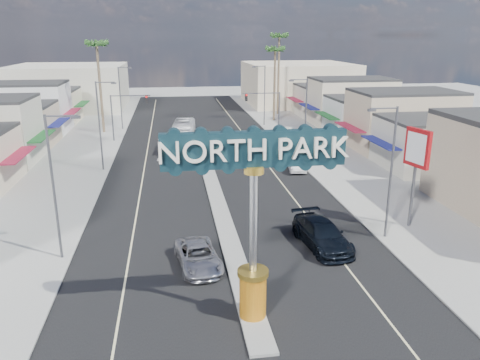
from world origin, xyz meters
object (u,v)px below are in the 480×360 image
object	(u,v)px
suv_left	(198,256)
bank_pylon_sign	(417,154)
suv_right	(322,234)
traffic_signal_right	(266,105)
streetlight_l_mid	(101,122)
streetlight_r_near	(389,167)
city_bus	(183,135)
palm_right_far	(279,41)
car_parked_right	(296,163)
streetlight_l_near	(56,181)
palm_right_mid	(275,53)
streetlight_r_far	(264,92)
palm_left_far	(97,49)
streetlight_l_far	(121,95)
streetlight_r_mid	(304,116)
gateway_sign	(254,205)
traffic_signal_left	(126,108)

from	to	relation	value
suv_left	bank_pylon_sign	bearing A→B (deg)	6.50
suv_right	bank_pylon_sign	bearing A→B (deg)	9.75
traffic_signal_right	streetlight_l_mid	xyz separation A→B (m)	(-19.62, -13.99, 0.79)
streetlight_r_near	city_bus	xyz separation A→B (m)	(-12.59, 29.40, -3.56)
palm_right_far	car_parked_right	world-z (taller)	palm_right_far
streetlight_l_near	palm_right_mid	bearing A→B (deg)	63.01
streetlight_r_far	car_parked_right	size ratio (longest dim) A/B	1.98
palm_left_far	palm_right_mid	bearing A→B (deg)	12.99
streetlight_l_mid	palm_right_mid	world-z (taller)	palm_right_mid
streetlight_r_far	palm_right_mid	distance (m)	7.30
streetlight_l_far	streetlight_r_mid	bearing A→B (deg)	-46.52
streetlight_l_mid	suv_right	world-z (taller)	streetlight_l_mid
streetlight_r_mid	gateway_sign	bearing A→B (deg)	-110.42
gateway_sign	streetlight_l_near	distance (m)	13.19
streetlight_r_far	suv_right	distance (m)	43.10
city_bus	bank_pylon_sign	distance (m)	32.02
gateway_sign	traffic_signal_left	size ratio (longest dim) A/B	1.53
gateway_sign	streetlight_r_near	xyz separation A→B (m)	(10.43, 8.02, -0.86)
traffic_signal_right	streetlight_l_near	bearing A→B (deg)	-119.99
traffic_signal_left	palm_right_mid	bearing A→B (deg)	28.42
suv_right	traffic_signal_left	bearing A→B (deg)	106.44
streetlight_r_mid	car_parked_right	distance (m)	5.24
gateway_sign	suv_right	size ratio (longest dim) A/B	1.54
streetlight_r_far	city_bus	bearing A→B (deg)	-134.96
streetlight_r_far	bank_pylon_sign	xyz separation A→B (m)	(2.72, -40.46, 0.40)
palm_left_far	car_parked_right	bearing A→B (deg)	-45.76
suv_left	suv_right	bearing A→B (deg)	3.88
traffic_signal_right	suv_left	xyz separation A→B (m)	(-11.48, -36.29, -3.58)
streetlight_r_near	palm_right_mid	bearing A→B (deg)	86.81
suv_left	suv_right	world-z (taller)	suv_right
gateway_sign	palm_left_far	xyz separation A→B (m)	(-13.00, 48.02, 5.57)
city_bus	palm_left_far	bearing A→B (deg)	141.54
palm_right_far	suv_right	distance (m)	54.67
streetlight_l_mid	streetlight_r_near	xyz separation A→B (m)	(20.87, -20.00, 0.00)
streetlight_r_near	suv_right	distance (m)	6.23
traffic_signal_left	palm_right_mid	world-z (taller)	palm_right_mid
city_bus	streetlight_l_far	bearing A→B (deg)	129.20
traffic_signal_right	streetlight_l_mid	size ratio (longest dim) A/B	0.67
streetlight_r_mid	city_bus	size ratio (longest dim) A/B	0.83
suv_right	streetlight_r_near	bearing A→B (deg)	1.09
streetlight_l_far	suv_left	size ratio (longest dim) A/B	1.81
traffic_signal_right	streetlight_r_mid	distance (m)	14.07
traffic_signal_left	streetlight_r_mid	size ratio (longest dim) A/B	0.67
streetlight_r_far	palm_right_mid	size ratio (longest dim) A/B	0.74
streetlight_r_far	palm_left_far	xyz separation A→B (m)	(-23.43, -2.00, 6.43)
streetlight_l_near	suv_left	xyz separation A→B (m)	(8.14, -2.29, -4.37)
traffic_signal_left	traffic_signal_right	bearing A→B (deg)	0.00
gateway_sign	traffic_signal_left	distance (m)	43.04
traffic_signal_left	streetlight_r_near	size ratio (longest dim) A/B	0.67
streetlight_l_near	bank_pylon_sign	xyz separation A→B (m)	(23.58, 1.54, 0.40)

